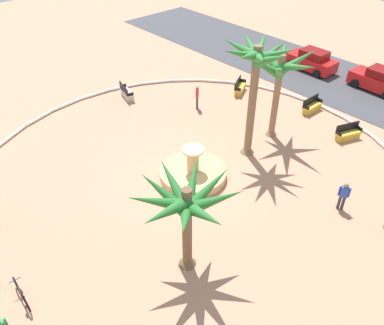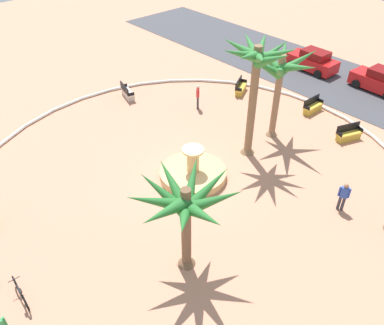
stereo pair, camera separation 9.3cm
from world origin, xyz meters
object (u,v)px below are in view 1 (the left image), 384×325
palm_tree_far_side (280,71)px  fountain (193,173)px  bicycle_red_frame (21,294)px  parked_car_leftmost (311,61)px  palm_tree_near_fountain (256,67)px  bench_southeast (240,88)px  person_cyclist_photo (197,96)px  bench_east (312,107)px  bench_southwest (127,93)px  person_pedestrian_stroll (343,195)px  bench_west (348,134)px  palm_tree_mid_plaza (185,205)px  parked_car_second (379,80)px

palm_tree_far_side → fountain: bearing=-91.3°
bicycle_red_frame → parked_car_leftmost: bearing=100.7°
palm_tree_near_fountain → parked_car_leftmost: palm_tree_near_fountain is taller
bench_southeast → person_cyclist_photo: size_ratio=0.96×
palm_tree_far_side → parked_car_leftmost: 11.09m
bench_east → bench_southwest: (-9.89, -8.01, 0.00)m
palm_tree_near_fountain → person_pedestrian_stroll: bearing=-2.2°
bench_southwest → palm_tree_near_fountain: bearing=7.4°
palm_tree_far_side → bench_east: size_ratio=3.33×
bench_west → fountain: bearing=-110.9°
bench_southwest → bicycle_red_frame: size_ratio=0.97×
bench_east → palm_tree_mid_plaza: bearing=-75.4°
palm_tree_mid_plaza → palm_tree_far_side: bearing=110.3°
palm_tree_mid_plaza → person_cyclist_photo: bearing=135.2°
bench_east → person_pedestrian_stroll: (6.30, -6.92, 0.54)m
palm_tree_near_fountain → palm_tree_mid_plaza: (3.55, -7.83, -1.85)m
palm_tree_far_side → parked_car_leftmost: (-3.92, 9.82, -3.34)m
palm_tree_mid_plaza → parked_car_leftmost: size_ratio=1.09×
bicycle_red_frame → palm_tree_far_side: bearing=93.5°
palm_tree_mid_plaza → parked_car_second: bearing=96.6°
palm_tree_mid_plaza → person_pedestrian_stroll: size_ratio=2.74×
bench_west → bicycle_red_frame: size_ratio=0.97×
bench_east → person_cyclist_photo: person_cyclist_photo is taller
palm_tree_far_side → bench_southwest: bearing=-158.8°
palm_tree_mid_plaza → palm_tree_far_side: (-3.83, 10.34, 0.78)m
bicycle_red_frame → parked_car_leftmost: size_ratio=0.43×
palm_tree_mid_plaza → bench_west: (-0.43, 13.30, -2.99)m
palm_tree_near_fountain → bicycle_red_frame: (0.68, -13.52, -4.81)m
palm_tree_near_fountain → parked_car_leftmost: (-4.20, 12.32, -4.42)m
bench_east → parked_car_leftmost: (-3.96, 5.63, 0.43)m
bench_southwest → person_cyclist_photo: bearing=30.7°
fountain → bicycle_red_frame: size_ratio=2.03×
bench_southwest → parked_car_leftmost: size_ratio=0.42×
palm_tree_far_side → bench_southwest: (-9.85, -3.82, -3.78)m
person_cyclist_photo → bicycle_red_frame: bearing=-66.8°
parked_car_second → fountain: bearing=-95.4°
bench_west → parked_car_second: bearing=104.8°
fountain → parked_car_second: (1.59, 16.71, 0.50)m
palm_tree_mid_plaza → person_cyclist_photo: size_ratio=2.56×
palm_tree_near_fountain → person_cyclist_photo: palm_tree_near_fountain is taller
palm_tree_near_fountain → bench_west: size_ratio=3.91×
fountain → bench_southeast: 10.28m
bench_southeast → person_pedestrian_stroll: bearing=-25.5°
bench_west → person_pedestrian_stroll: (2.94, -5.69, 0.54)m
palm_tree_near_fountain → bench_southwest: 11.31m
person_pedestrian_stroll → parked_car_leftmost: parked_car_leftmost is taller
bicycle_red_frame → bench_southeast: bearing=107.8°
fountain → person_pedestrian_stroll: (6.48, 3.60, 0.61)m
bicycle_red_frame → parked_car_leftmost: parked_car_leftmost is taller
person_pedestrian_stroll → parked_car_second: bearing=110.5°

